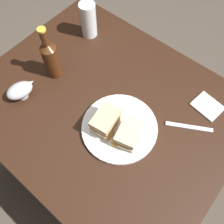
# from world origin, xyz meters

# --- Properties ---
(ground_plane) EXTENTS (6.00, 6.00, 0.00)m
(ground_plane) POSITION_xyz_m (0.00, 0.00, 0.00)
(ground_plane) COLOR #4C4238
(dining_table) EXTENTS (1.05, 0.85, 0.78)m
(dining_table) POSITION_xyz_m (0.00, 0.00, 0.39)
(dining_table) COLOR black
(dining_table) RESTS_ON ground
(plate) EXTENTS (0.29, 0.29, 0.02)m
(plate) POSITION_xyz_m (-0.12, 0.05, 0.78)
(plate) COLOR white
(plate) RESTS_ON dining_table
(sandwich_half_left) EXTENTS (0.09, 0.12, 0.07)m
(sandwich_half_left) POSITION_xyz_m (-0.07, 0.08, 0.83)
(sandwich_half_left) COLOR #CCB284
(sandwich_half_left) RESTS_ON plate
(sandwich_half_right) EXTENTS (0.10, 0.12, 0.06)m
(sandwich_half_right) POSITION_xyz_m (-0.17, 0.06, 0.82)
(sandwich_half_right) COLOR beige
(sandwich_half_right) RESTS_ON plate
(potato_wedge_front) EXTENTS (0.05, 0.04, 0.01)m
(potato_wedge_front) POSITION_xyz_m (-0.14, 0.07, 0.80)
(potato_wedge_front) COLOR #AD702D
(potato_wedge_front) RESTS_ON plate
(potato_wedge_middle) EXTENTS (0.03, 0.04, 0.02)m
(potato_wedge_middle) POSITION_xyz_m (-0.11, 0.10, 0.80)
(potato_wedge_middle) COLOR #B77F33
(potato_wedge_middle) RESTS_ON plate
(potato_wedge_back) EXTENTS (0.03, 0.05, 0.02)m
(potato_wedge_back) POSITION_xyz_m (-0.10, 0.10, 0.80)
(potato_wedge_back) COLOR #B77F33
(potato_wedge_back) RESTS_ON plate
(potato_wedge_left_edge) EXTENTS (0.05, 0.02, 0.02)m
(potato_wedge_left_edge) POSITION_xyz_m (-0.07, 0.11, 0.80)
(potato_wedge_left_edge) COLOR #B77F33
(potato_wedge_left_edge) RESTS_ON plate
(potato_wedge_right_edge) EXTENTS (0.05, 0.04, 0.02)m
(potato_wedge_right_edge) POSITION_xyz_m (-0.08, 0.10, 0.80)
(potato_wedge_right_edge) COLOR #AD702D
(potato_wedge_right_edge) RESTS_ON plate
(potato_wedge_stray) EXTENTS (0.04, 0.04, 0.02)m
(potato_wedge_stray) POSITION_xyz_m (-0.14, 0.11, 0.80)
(potato_wedge_stray) COLOR #B77F33
(potato_wedge_stray) RESTS_ON plate
(pint_glass) EXTENTS (0.07, 0.07, 0.16)m
(pint_glass) POSITION_xyz_m (0.31, -0.25, 0.85)
(pint_glass) COLOR white
(pint_glass) RESTS_ON dining_table
(gravy_boat) EXTENTS (0.10, 0.13, 0.07)m
(gravy_boat) POSITION_xyz_m (0.28, 0.19, 0.82)
(gravy_boat) COLOR #B7B7BC
(gravy_boat) RESTS_ON dining_table
(cider_bottle) EXTENTS (0.06, 0.06, 0.25)m
(cider_bottle) POSITION_xyz_m (0.26, 0.02, 0.87)
(cider_bottle) COLOR #47230F
(cider_bottle) RESTS_ON dining_table
(napkin) EXTENTS (0.12, 0.10, 0.01)m
(napkin) POSITION_xyz_m (-0.33, -0.25, 0.78)
(napkin) COLOR white
(napkin) RESTS_ON dining_table
(fork) EXTENTS (0.16, 0.10, 0.01)m
(fork) POSITION_xyz_m (-0.32, -0.13, 0.78)
(fork) COLOR silver
(fork) RESTS_ON dining_table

